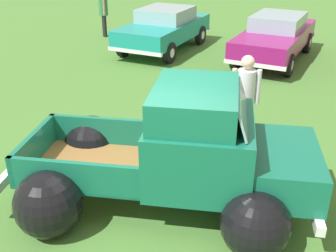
# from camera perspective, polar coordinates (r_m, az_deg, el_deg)

# --- Properties ---
(ground_plane) EXTENTS (80.00, 80.00, 0.00)m
(ground_plane) POSITION_cam_1_polar(r_m,az_deg,el_deg) (6.63, -1.46, -10.15)
(ground_plane) COLOR #477A33
(vintage_pickup_truck) EXTENTS (4.86, 3.34, 1.96)m
(vintage_pickup_truck) POSITION_cam_1_polar(r_m,az_deg,el_deg) (6.17, 2.03, -4.75)
(vintage_pickup_truck) COLOR black
(vintage_pickup_truck) RESTS_ON ground
(show_car_0) EXTENTS (2.37, 4.40, 1.43)m
(show_car_0) POSITION_cam_1_polar(r_m,az_deg,el_deg) (14.73, -0.52, 13.38)
(show_car_0) COLOR black
(show_car_0) RESTS_ON ground
(show_car_1) EXTENTS (2.42, 4.80, 1.43)m
(show_car_1) POSITION_cam_1_polar(r_m,az_deg,el_deg) (13.95, 14.57, 11.91)
(show_car_1) COLOR black
(show_car_1) RESTS_ON ground
(spectator_0) EXTENTS (0.47, 0.48, 1.69)m
(spectator_0) POSITION_cam_1_polar(r_m,az_deg,el_deg) (16.86, -8.84, 15.27)
(spectator_0) COLOR black
(spectator_0) RESTS_ON ground
(spectator_1) EXTENTS (0.54, 0.39, 1.84)m
(spectator_1) POSITION_cam_1_polar(r_m,az_deg,el_deg) (7.79, 10.52, 4.00)
(spectator_1) COLOR #4C4742
(spectator_1) RESTS_ON ground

